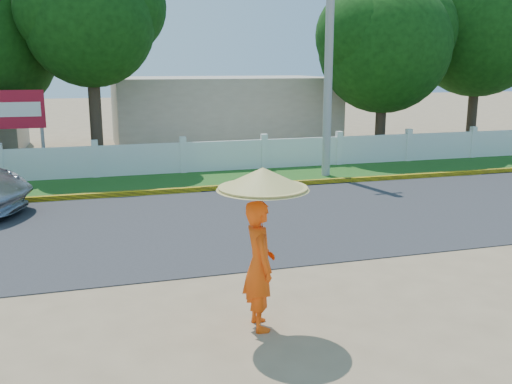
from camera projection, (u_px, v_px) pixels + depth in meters
ground at (289, 290)px, 9.83m from camera, size 120.00×120.00×0.00m
road at (228, 222)px, 14.04m from camera, size 60.00×7.00×0.02m
grass_verge at (191, 181)px, 18.95m from camera, size 60.00×3.50×0.03m
curb at (200, 189)px, 17.35m from camera, size 40.00×0.18×0.16m
fence at (183, 158)px, 20.19m from camera, size 40.00×0.10×1.10m
building_near at (222, 111)px, 27.15m from camera, size 10.00×6.00×3.20m
utility_pole at (328, 72)px, 19.04m from camera, size 0.28×0.28×7.08m
monk_with_parasol at (261, 225)px, 8.12m from camera, size 1.32×1.32×2.40m
billboard at (6, 114)px, 19.28m from camera, size 2.50×0.13×2.95m
tree_row at (182, 38)px, 22.13m from camera, size 33.90×8.16×8.22m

